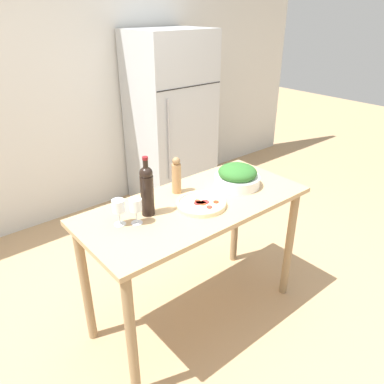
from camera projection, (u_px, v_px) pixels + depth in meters
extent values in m
plane|color=tan|center=(195.00, 312.00, 2.66)|extent=(14.00, 14.00, 0.00)
cube|color=silver|center=(59.00, 85.00, 3.40)|extent=(6.40, 0.06, 2.60)
cube|color=#B7BCC1|center=(171.00, 120.00, 3.90)|extent=(0.78, 0.63, 1.76)
cube|color=black|center=(190.00, 87.00, 3.51)|extent=(0.77, 0.01, 0.01)
cylinder|color=#B2B2B7|center=(169.00, 141.00, 3.56)|extent=(0.02, 0.02, 0.79)
cube|color=tan|center=(195.00, 205.00, 2.27)|extent=(1.43, 0.65, 0.03)
cylinder|color=#967A55|center=(131.00, 339.00, 1.91)|extent=(0.06, 0.06, 0.85)
cylinder|color=#967A55|center=(289.00, 245.00, 2.66)|extent=(0.06, 0.06, 0.85)
cylinder|color=#967A55|center=(85.00, 285.00, 2.28)|extent=(0.06, 0.06, 0.85)
cylinder|color=#967A55|center=(235.00, 216.00, 3.02)|extent=(0.06, 0.06, 0.85)
cylinder|color=black|center=(147.00, 195.00, 2.09)|extent=(0.08, 0.08, 0.24)
sphere|color=black|center=(146.00, 173.00, 2.03)|extent=(0.07, 0.07, 0.07)
cylinder|color=black|center=(146.00, 166.00, 2.01)|extent=(0.03, 0.03, 0.08)
cylinder|color=maroon|center=(145.00, 158.00, 1.99)|extent=(0.03, 0.03, 0.02)
cylinder|color=silver|center=(137.00, 223.00, 2.05)|extent=(0.06, 0.06, 0.00)
cylinder|color=silver|center=(136.00, 216.00, 2.03)|extent=(0.01, 0.01, 0.08)
cylinder|color=white|center=(136.00, 205.00, 2.00)|extent=(0.07, 0.07, 0.07)
cylinder|color=maroon|center=(136.00, 208.00, 2.01)|extent=(0.06, 0.06, 0.03)
cylinder|color=silver|center=(120.00, 224.00, 2.04)|extent=(0.06, 0.06, 0.00)
cylinder|color=silver|center=(120.00, 218.00, 2.02)|extent=(0.01, 0.01, 0.08)
cylinder|color=white|center=(118.00, 206.00, 1.99)|extent=(0.07, 0.07, 0.07)
cylinder|color=maroon|center=(119.00, 209.00, 2.00)|extent=(0.06, 0.06, 0.02)
cylinder|color=#AD7F51|center=(177.00, 178.00, 2.35)|extent=(0.06, 0.06, 0.19)
sphere|color=#936C45|center=(177.00, 161.00, 2.30)|extent=(0.05, 0.05, 0.05)
cylinder|color=white|center=(237.00, 181.00, 2.46)|extent=(0.30, 0.30, 0.07)
ellipsoid|color=#2D6628|center=(238.00, 172.00, 2.44)|extent=(0.25, 0.25, 0.10)
cylinder|color=beige|center=(201.00, 204.00, 2.22)|extent=(0.30, 0.30, 0.02)
torus|color=beige|center=(201.00, 203.00, 2.22)|extent=(0.30, 0.30, 0.02)
cylinder|color=red|center=(205.00, 202.00, 2.22)|extent=(0.05, 0.05, 0.01)
cylinder|color=red|center=(202.00, 202.00, 2.22)|extent=(0.04, 0.04, 0.01)
cylinder|color=red|center=(216.00, 202.00, 2.22)|extent=(0.03, 0.03, 0.01)
cylinder|color=red|center=(209.00, 207.00, 2.17)|extent=(0.03, 0.03, 0.01)
cylinder|color=#D3422F|center=(199.00, 203.00, 2.21)|extent=(0.03, 0.03, 0.01)
cylinder|color=#E5461F|center=(203.00, 203.00, 2.21)|extent=(0.04, 0.04, 0.01)
cylinder|color=red|center=(197.00, 201.00, 2.23)|extent=(0.04, 0.04, 0.01)
cylinder|color=red|center=(197.00, 203.00, 2.21)|extent=(0.04, 0.04, 0.01)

